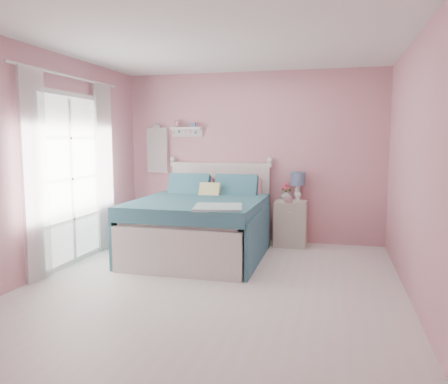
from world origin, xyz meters
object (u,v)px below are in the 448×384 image
at_px(vase, 286,195).
at_px(table_lamp, 298,181).
at_px(nightstand, 291,223).
at_px(teacup, 289,200).
at_px(bed, 202,225).

bearing_deg(vase, table_lamp, 11.84).
relative_size(nightstand, vase, 3.95).
bearing_deg(teacup, bed, -149.38).
bearing_deg(table_lamp, teacup, -114.33).
height_order(nightstand, teacup, teacup).
bearing_deg(nightstand, bed, -144.65).
relative_size(nightstand, teacup, 6.33).
height_order(nightstand, vase, vase).
bearing_deg(table_lamp, nightstand, -132.66).
distance_m(nightstand, teacup, 0.40).
bearing_deg(bed, nightstand, 35.81).
xyz_separation_m(vase, teacup, (0.06, -0.21, -0.04)).
height_order(table_lamp, teacup, table_lamp).
height_order(bed, vase, bed).
bearing_deg(nightstand, table_lamp, 47.34).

